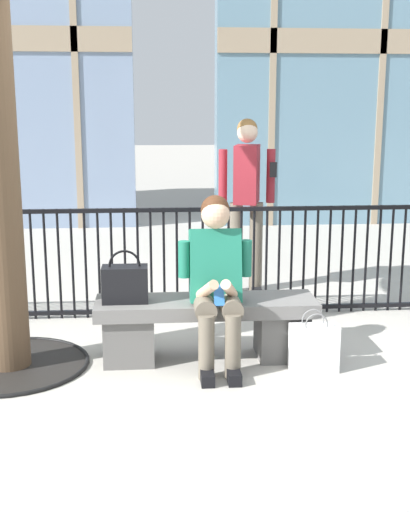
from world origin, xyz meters
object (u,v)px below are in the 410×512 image
stone_bench (206,323)px  seated_person_with_phone (216,277)px  handbag_on_bench (125,283)px  shopping_bag (314,347)px  bystander_at_railing (247,192)px

stone_bench → seated_person_with_phone: size_ratio=1.32×
handbag_on_bench → shopping_bag: handbag_on_bench is taller
stone_bench → shopping_bag: bearing=-22.4°
stone_bench → seated_person_with_phone: 0.40m
handbag_on_bench → stone_bench: bearing=1.0°
seated_person_with_phone → shopping_bag: bearing=-14.4°
stone_bench → handbag_on_bench: size_ratio=4.24×
handbag_on_bench → seated_person_with_phone: bearing=-10.5°
handbag_on_bench → bystander_at_railing: size_ratio=0.22×
seated_person_with_phone → shopping_bag: (0.67, -0.17, -0.48)m
handbag_on_bench → shopping_bag: size_ratio=0.87×
seated_person_with_phone → bystander_at_railing: size_ratio=0.71×
handbag_on_bench → bystander_at_railing: bearing=58.1°
bystander_at_railing → stone_bench: bearing=-106.9°
handbag_on_bench → bystander_at_railing: bystander_at_railing is taller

